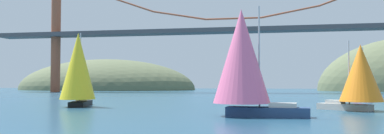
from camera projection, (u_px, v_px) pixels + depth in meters
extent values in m
ellipsoid|color=#5B6647|center=(105.00, 90.00, 162.64)|extent=(72.46, 44.00, 24.31)
cylinder|color=brown|center=(56.00, 31.00, 123.95)|extent=(2.80, 2.80, 37.01)
cube|color=#47474C|center=(233.00, 30.00, 113.23)|extent=(143.79, 6.00, 1.20)
cylinder|color=brown|center=(128.00, 3.00, 119.67)|extent=(15.57, 0.50, 5.92)
cylinder|color=brown|center=(179.00, 15.00, 116.47)|extent=(15.49, 0.50, 3.22)
cylinder|color=brown|center=(233.00, 18.00, 113.36)|extent=(15.40, 0.50, 0.50)
cylinder|color=brown|center=(290.00, 12.00, 110.36)|extent=(15.49, 0.50, 3.22)
cube|color=navy|center=(268.00, 112.00, 33.76)|extent=(6.93, 2.49, 0.81)
cube|color=beige|center=(283.00, 105.00, 33.44)|extent=(2.29, 1.64, 0.36)
cylinder|color=#B2B2B7|center=(259.00, 56.00, 34.12)|extent=(0.14, 0.14, 8.45)
cone|color=pink|center=(241.00, 56.00, 34.54)|extent=(5.20, 5.20, 8.00)
cube|color=black|center=(81.00, 104.00, 49.44)|extent=(3.47, 6.66, 0.60)
cube|color=beige|center=(83.00, 99.00, 50.61)|extent=(1.85, 2.34, 0.36)
cylinder|color=#B2B2B7|center=(80.00, 67.00, 48.97)|extent=(0.14, 0.14, 8.21)
cone|color=yellow|center=(78.00, 66.00, 47.56)|extent=(5.05, 5.05, 7.78)
cube|color=white|center=(364.00, 99.00, 64.53)|extent=(2.57, 6.03, 0.57)
cube|color=beige|center=(364.00, 96.00, 63.57)|extent=(1.55, 2.05, 0.36)
cylinder|color=#B2B2B7|center=(363.00, 72.00, 65.25)|extent=(0.14, 0.14, 7.98)
cone|color=red|center=(363.00, 73.00, 66.45)|extent=(3.78, 3.78, 7.13)
cube|color=#B7B2A8|center=(344.00, 107.00, 41.99)|extent=(5.30, 4.34, 0.65)
cube|color=beige|center=(335.00, 102.00, 42.75)|extent=(2.04, 1.87, 0.36)
cylinder|color=#B2B2B7|center=(349.00, 72.00, 41.72)|extent=(0.14, 0.14, 6.49)
cone|color=orange|center=(361.00, 73.00, 40.82)|extent=(5.89, 5.89, 5.73)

